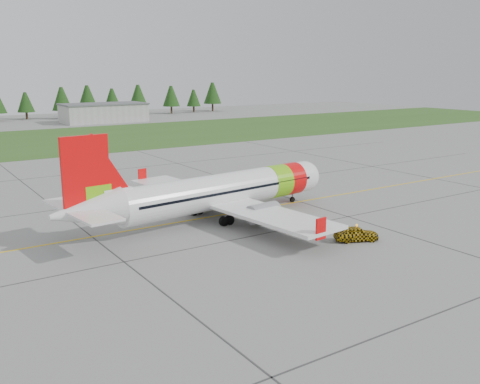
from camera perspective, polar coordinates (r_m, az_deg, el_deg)
ground at (r=51.58m, az=3.48°, el=-4.28°), size 320.00×320.00×0.00m
aircraft at (r=55.61m, az=-2.32°, el=0.02°), size 32.38×30.02×9.82m
follow_me_car at (r=49.47m, az=12.38°, el=-2.88°), size 1.91×2.04×4.03m
grass_strip at (r=125.86m, az=-19.57°, el=5.19°), size 320.00×50.00×0.03m
taxi_guideline at (r=57.91m, az=-1.26°, el=-2.33°), size 120.00×0.25×0.02m
hangar_east at (r=167.07m, az=-14.32°, el=8.14°), size 24.00×12.00×5.20m
treeline at (r=180.12m, az=-24.11°, el=8.51°), size 160.00×8.00×10.00m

